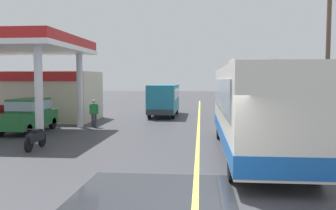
{
  "coord_description": "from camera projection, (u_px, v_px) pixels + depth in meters",
  "views": [
    {
      "loc": [
        0.11,
        -7.49,
        2.87
      ],
      "look_at": [
        -1.5,
        10.0,
        1.6
      ],
      "focal_mm": 38.01,
      "sensor_mm": 36.0,
      "label": 1
    }
  ],
  "objects": [
    {
      "name": "gas_station_roadside",
      "position": [
        32.0,
        83.0,
        22.96
      ],
      "size": [
        9.1,
        11.95,
        5.1
      ],
      "color": "#B21E1E",
      "rests_on": "ground"
    },
    {
      "name": "ground",
      "position": [
        199.0,
        116.0,
        27.52
      ],
      "size": [
        120.0,
        120.0,
        0.0
      ],
      "primitive_type": "plane",
      "color": "#38383D"
    },
    {
      "name": "lane_divider_stripe",
      "position": [
        199.0,
        125.0,
        22.55
      ],
      "size": [
        0.16,
        50.0,
        0.01
      ],
      "primitive_type": "cube",
      "color": "#D8CC4C",
      "rests_on": "ground"
    },
    {
      "name": "pedestrian_near_pump",
      "position": [
        94.0,
        112.0,
        21.33
      ],
      "size": [
        0.55,
        0.22,
        1.66
      ],
      "color": "#33333F",
      "rests_on": "ground"
    },
    {
      "name": "utility_pole_roadside",
      "position": [
        328.0,
        53.0,
        18.99
      ],
      "size": [
        1.8,
        0.24,
        8.2
      ],
      "color": "brown",
      "rests_on": "ground"
    },
    {
      "name": "coach_bus_main",
      "position": [
        254.0,
        109.0,
        13.7
      ],
      "size": [
        2.6,
        11.04,
        3.69
      ],
      "color": "silver",
      "rests_on": "ground"
    },
    {
      "name": "motorcycle_parked_forecourt",
      "position": [
        36.0,
        138.0,
        14.61
      ],
      "size": [
        0.55,
        1.8,
        0.92
      ],
      "color": "black",
      "rests_on": "ground"
    },
    {
      "name": "car_at_pump",
      "position": [
        28.0,
        113.0,
        19.36
      ],
      "size": [
        1.7,
        4.2,
        1.82
      ],
      "color": "#1E602D",
      "rests_on": "ground"
    },
    {
      "name": "wet_puddle_patch",
      "position": [
        154.0,
        194.0,
        8.89
      ],
      "size": [
        4.02,
        3.81,
        0.01
      ],
      "primitive_type": "cube",
      "color": "#26282D",
      "rests_on": "ground"
    },
    {
      "name": "minibus_opposing_lane",
      "position": [
        164.0,
        97.0,
        27.93
      ],
      "size": [
        2.04,
        6.13,
        2.44
      ],
      "color": "teal",
      "rests_on": "ground"
    }
  ]
}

